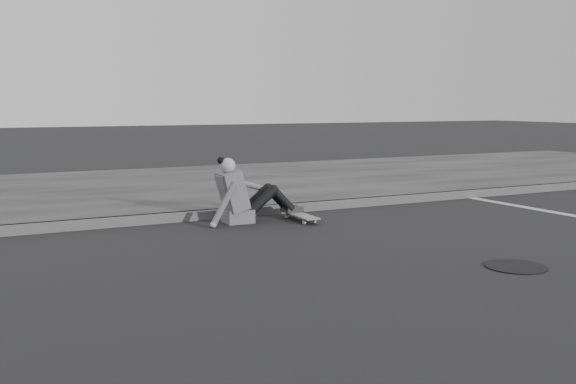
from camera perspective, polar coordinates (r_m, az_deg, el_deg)
name	(u,v)px	position (r m, az deg, el deg)	size (l,w,h in m)	color
ground	(383,249)	(7.02, 8.46, -5.05)	(80.00, 80.00, 0.00)	black
curb	(281,209)	(9.21, -0.63, -1.50)	(24.00, 0.16, 0.12)	#484848
sidewalk	(211,185)	(11.98, -6.83, 0.63)	(24.00, 6.00, 0.12)	#313131
manhole	(516,267)	(6.58, 19.57, -6.26)	(0.58, 0.58, 0.01)	black
skateboard	(300,215)	(8.60, 1.10, -2.10)	(0.20, 0.78, 0.09)	#999994
seated_woman	(242,195)	(8.47, -4.09, -0.28)	(1.38, 0.46, 0.88)	#555558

